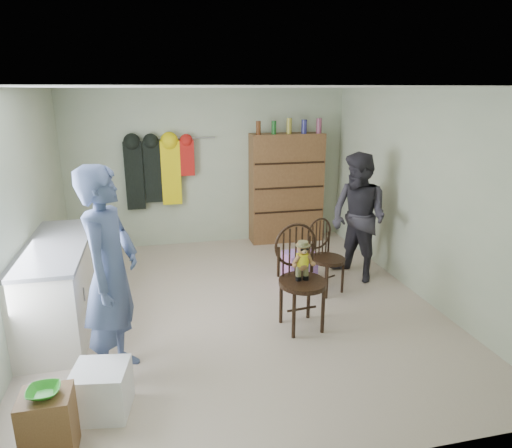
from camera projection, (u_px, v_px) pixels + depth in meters
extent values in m
plane|color=beige|center=(239.00, 306.00, 5.42)|extent=(5.00, 5.00, 0.00)
plane|color=beige|center=(209.00, 168.00, 7.40)|extent=(4.50, 0.00, 4.50)
plane|color=beige|center=(19.00, 217.00, 4.58)|extent=(0.00, 5.00, 5.00)
plane|color=beige|center=(419.00, 194.00, 5.55)|extent=(0.00, 5.00, 5.00)
plane|color=white|center=(237.00, 87.00, 4.71)|extent=(5.00, 5.00, 0.00)
cube|color=silver|center=(60.00, 287.00, 4.87)|extent=(0.60, 1.80, 0.90)
cube|color=slate|center=(55.00, 246.00, 4.74)|extent=(0.64, 1.86, 0.04)
cylinder|color=#99999E|center=(84.00, 294.00, 4.49)|extent=(0.02, 0.02, 0.14)
cylinder|color=#99999E|center=(94.00, 262.00, 5.34)|extent=(0.02, 0.02, 0.14)
cube|color=brown|center=(49.00, 425.00, 3.16)|extent=(0.34, 0.29, 0.49)
imported|color=green|center=(43.00, 392.00, 3.08)|extent=(0.22, 0.22, 0.05)
cube|color=white|center=(102.00, 390.00, 3.60)|extent=(0.47, 0.46, 0.40)
cylinder|color=black|center=(302.00, 283.00, 4.80)|extent=(0.55, 0.55, 0.05)
cylinder|color=black|center=(294.00, 316.00, 4.67)|extent=(0.04, 0.04, 0.50)
cylinder|color=black|center=(323.00, 311.00, 4.78)|extent=(0.04, 0.04, 0.50)
cylinder|color=black|center=(281.00, 302.00, 4.98)|extent=(0.04, 0.04, 0.50)
cylinder|color=black|center=(309.00, 297.00, 5.09)|extent=(0.04, 0.04, 0.50)
torus|color=black|center=(296.00, 245.00, 4.88)|extent=(0.49, 0.08, 0.49)
cylinder|color=black|center=(278.00, 262.00, 4.85)|extent=(0.03, 0.03, 0.33)
cylinder|color=black|center=(312.00, 258.00, 4.98)|extent=(0.03, 0.03, 0.33)
cylinder|color=yellow|center=(302.00, 260.00, 4.75)|extent=(0.13, 0.13, 0.13)
cylinder|color=#475128|center=(302.00, 271.00, 4.78)|extent=(0.08, 0.08, 0.20)
sphere|color=#9E7042|center=(303.00, 249.00, 4.71)|extent=(0.12, 0.12, 0.12)
cylinder|color=#475128|center=(303.00, 243.00, 4.69)|extent=(0.11, 0.11, 0.04)
cube|color=black|center=(305.00, 250.00, 4.66)|extent=(0.09, 0.01, 0.02)
cylinder|color=black|center=(328.00, 259.00, 5.70)|extent=(0.55, 0.55, 0.04)
cylinder|color=black|center=(327.00, 283.00, 5.58)|extent=(0.03, 0.03, 0.42)
cylinder|color=black|center=(343.00, 277.00, 5.74)|extent=(0.03, 0.03, 0.42)
cylinder|color=black|center=(311.00, 275.00, 5.80)|extent=(0.03, 0.03, 0.42)
cylinder|color=black|center=(326.00, 270.00, 5.96)|extent=(0.03, 0.03, 0.42)
torus|color=black|center=(319.00, 233.00, 5.75)|extent=(0.38, 0.19, 0.41)
cylinder|color=black|center=(310.00, 247.00, 5.68)|extent=(0.03, 0.03, 0.28)
cylinder|color=black|center=(329.00, 241.00, 5.87)|extent=(0.03, 0.03, 0.28)
cube|color=#E572CA|center=(299.00, 267.00, 6.06)|extent=(0.44, 0.37, 0.42)
imported|color=#44537D|center=(111.00, 275.00, 3.90)|extent=(0.65, 0.80, 1.91)
imported|color=#2D2B33|center=(358.00, 218.00, 6.01)|extent=(0.93, 1.02, 1.71)
cube|color=brown|center=(286.00, 188.00, 7.59)|extent=(1.20, 0.38, 1.80)
cube|color=black|center=(289.00, 211.00, 7.51)|extent=(1.16, 0.02, 0.03)
cube|color=black|center=(290.00, 188.00, 7.39)|extent=(1.16, 0.02, 0.03)
cube|color=black|center=(290.00, 163.00, 7.28)|extent=(1.16, 0.02, 0.03)
cylinder|color=#592D14|center=(258.00, 128.00, 7.10)|extent=(0.07, 0.07, 0.21)
cylinder|color=#19591E|center=(274.00, 128.00, 7.15)|extent=(0.07, 0.07, 0.21)
cylinder|color=#A59933|center=(289.00, 126.00, 7.20)|extent=(0.08, 0.08, 0.25)
cylinder|color=navy|center=(304.00, 127.00, 7.26)|extent=(0.09, 0.09, 0.22)
cylinder|color=#8C3F59|center=(319.00, 126.00, 7.31)|extent=(0.09, 0.09, 0.24)
cylinder|color=#99999E|center=(183.00, 138.00, 7.12)|extent=(1.00, 0.02, 0.02)
cube|color=black|center=(134.00, 176.00, 7.05)|extent=(0.28, 0.10, 1.05)
cube|color=black|center=(153.00, 172.00, 7.10)|extent=(0.26, 0.10, 0.95)
cube|color=yellow|center=(171.00, 173.00, 7.17)|extent=(0.30, 0.10, 1.00)
cube|color=red|center=(187.00, 158.00, 7.16)|extent=(0.22, 0.10, 0.55)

